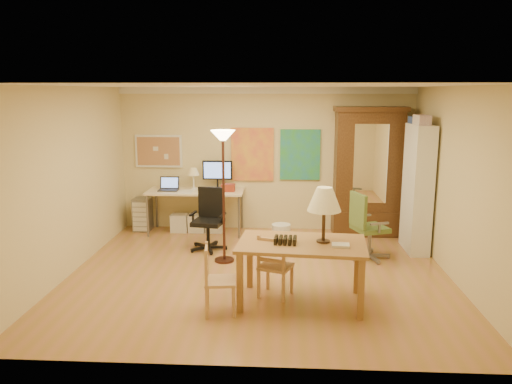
# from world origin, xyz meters

# --- Properties ---
(floor) EXTENTS (5.50, 5.50, 0.00)m
(floor) POSITION_xyz_m (0.00, 0.00, 0.00)
(floor) COLOR #A7793B
(floor) RESTS_ON ground
(crown_molding) EXTENTS (5.50, 0.08, 0.12)m
(crown_molding) POSITION_xyz_m (0.00, 2.46, 2.64)
(crown_molding) COLOR white
(crown_molding) RESTS_ON floor
(corkboard) EXTENTS (0.90, 0.04, 0.62)m
(corkboard) POSITION_xyz_m (-2.05, 2.47, 1.50)
(corkboard) COLOR tan
(corkboard) RESTS_ON floor
(art_panel_left) EXTENTS (0.80, 0.04, 1.00)m
(art_panel_left) POSITION_xyz_m (-0.25, 2.47, 1.45)
(art_panel_left) COLOR yellow
(art_panel_left) RESTS_ON floor
(art_panel_right) EXTENTS (0.75, 0.04, 0.95)m
(art_panel_right) POSITION_xyz_m (0.65, 2.47, 1.45)
(art_panel_right) COLOR teal
(art_panel_right) RESTS_ON floor
(dining_table) EXTENTS (1.65, 1.07, 1.48)m
(dining_table) POSITION_xyz_m (0.68, -0.94, 0.94)
(dining_table) COLOR olive
(dining_table) RESTS_ON floor
(ladder_chair_back) EXTENTS (0.50, 0.49, 0.85)m
(ladder_chair_back) POSITION_xyz_m (0.25, -0.80, 0.40)
(ladder_chair_back) COLOR #AD754F
(ladder_chair_back) RESTS_ON floor
(ladder_chair_left) EXTENTS (0.42, 0.43, 0.84)m
(ladder_chair_left) POSITION_xyz_m (-0.43, -1.30, 0.39)
(ladder_chair_left) COLOR #AD754F
(ladder_chair_left) RESTS_ON floor
(torchiere_lamp) EXTENTS (0.37, 0.37, 2.05)m
(torchiere_lamp) POSITION_xyz_m (-0.57, 0.54, 1.65)
(torchiere_lamp) COLOR #3B1E17
(torchiere_lamp) RESTS_ON floor
(computer_desk) EXTENTS (1.79, 0.78, 1.35)m
(computer_desk) POSITION_xyz_m (-1.26, 2.16, 0.50)
(computer_desk) COLOR beige
(computer_desk) RESTS_ON floor
(office_chair_black) EXTENTS (0.64, 0.64, 1.04)m
(office_chair_black) POSITION_xyz_m (-0.90, 1.13, 0.28)
(office_chair_black) COLOR black
(office_chair_black) RESTS_ON floor
(office_chair_green) EXTENTS (0.66, 0.66, 1.07)m
(office_chair_green) POSITION_xyz_m (1.69, 0.79, 0.29)
(office_chair_green) COLOR slate
(office_chair_green) RESTS_ON floor
(drawer_cart) EXTENTS (0.31, 0.38, 0.63)m
(drawer_cart) POSITION_xyz_m (-2.35, 2.22, 0.31)
(drawer_cart) COLOR slate
(drawer_cart) RESTS_ON floor
(armoire) EXTENTS (1.28, 0.61, 2.36)m
(armoire) POSITION_xyz_m (1.88, 2.24, 1.02)
(armoire) COLOR #331A0E
(armoire) RESTS_ON floor
(bookshelf) EXTENTS (0.32, 0.84, 2.10)m
(bookshelf) POSITION_xyz_m (2.55, 1.29, 1.05)
(bookshelf) COLOR white
(bookshelf) RESTS_ON floor
(wastebin) EXTENTS (0.32, 0.32, 0.40)m
(wastebin) POSITION_xyz_m (0.31, 1.30, 0.20)
(wastebin) COLOR silver
(wastebin) RESTS_ON floor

